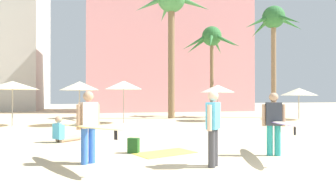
# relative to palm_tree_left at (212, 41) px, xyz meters

# --- Properties ---
(ground) EXTENTS (120.00, 120.00, 0.00)m
(ground) POSITION_rel_palm_tree_left_xyz_m (-6.71, -17.48, -5.92)
(ground) COLOR beige
(hotel_pink) EXTENTS (17.31, 8.70, 12.62)m
(hotel_pink) POSITION_rel_palm_tree_left_xyz_m (-1.04, 10.95, 0.39)
(hotel_pink) COLOR pink
(hotel_pink) RESTS_ON ground
(palm_tree_left) EXTENTS (5.09, 4.38, 7.11)m
(palm_tree_left) POSITION_rel_palm_tree_left_xyz_m (0.00, 0.00, 0.00)
(palm_tree_left) COLOR brown
(palm_tree_left) RESTS_ON ground
(palm_tree_right) EXTENTS (5.50, 5.55, 9.68)m
(palm_tree_right) POSITION_rel_palm_tree_left_xyz_m (-3.65, -1.27, 1.99)
(palm_tree_right) COLOR brown
(palm_tree_right) RESTS_ON ground
(palm_tree_far_right) EXTENTS (5.29, 5.18, 8.35)m
(palm_tree_far_right) POSITION_rel_palm_tree_left_xyz_m (3.99, -2.32, 0.99)
(palm_tree_far_right) COLOR #896B4C
(palm_tree_far_right) RESTS_ON ground
(cafe_umbrella_0) EXTENTS (2.43, 2.43, 2.15)m
(cafe_umbrella_0) POSITION_rel_palm_tree_left_xyz_m (4.51, -4.48, -4.03)
(cafe_umbrella_0) COLOR gray
(cafe_umbrella_0) RESTS_ON ground
(cafe_umbrella_1) EXTENTS (2.19, 2.19, 2.49)m
(cafe_umbrella_1) POSITION_rel_palm_tree_left_xyz_m (-7.41, -4.44, -3.68)
(cafe_umbrella_1) COLOR gray
(cafe_umbrella_1) RESTS_ON ground
(cafe_umbrella_2) EXTENTS (2.23, 2.23, 2.32)m
(cafe_umbrella_2) POSITION_rel_palm_tree_left_xyz_m (-1.38, -4.27, -3.85)
(cafe_umbrella_2) COLOR gray
(cafe_umbrella_2) RESTS_ON ground
(cafe_umbrella_5) EXTENTS (2.10, 2.10, 2.39)m
(cafe_umbrella_5) POSITION_rel_palm_tree_left_xyz_m (-9.88, -5.21, -3.77)
(cafe_umbrella_5) COLOR gray
(cafe_umbrella_5) RESTS_ON ground
(cafe_umbrella_6) EXTENTS (2.66, 2.66, 2.38)m
(cafe_umbrella_6) POSITION_rel_palm_tree_left_xyz_m (-13.29, -4.89, -3.76)
(cafe_umbrella_6) COLOR gray
(cafe_umbrella_6) RESTS_ON ground
(beach_towel) EXTENTS (1.83, 1.41, 0.01)m
(beach_towel) POSITION_rel_palm_tree_left_xyz_m (-7.32, -14.29, -5.91)
(beach_towel) COLOR #F4CC4C
(beach_towel) RESTS_ON ground
(backpack) EXTENTS (0.35, 0.33, 0.42)m
(backpack) POSITION_rel_palm_tree_left_xyz_m (-8.16, -14.05, -5.71)
(backpack) COLOR #1F501F
(backpack) RESTS_ON ground
(person_mid_left) EXTENTS (0.94, 0.88, 0.91)m
(person_mid_left) POSITION_rel_palm_tree_left_xyz_m (-10.25, -11.35, -5.60)
(person_mid_left) COLOR tan
(person_mid_left) RESTS_ON ground
(person_near_right) EXTENTS (1.23, 2.70, 1.68)m
(person_near_right) POSITION_rel_palm_tree_left_xyz_m (-4.59, -15.44, -5.01)
(person_near_right) COLOR teal
(person_near_right) RESTS_ON ground
(person_mid_center) EXTENTS (1.65, 2.80, 1.70)m
(person_mid_center) POSITION_rel_palm_tree_left_xyz_m (-9.37, -15.24, -5.00)
(person_mid_center) COLOR blue
(person_mid_center) RESTS_ON ground
(person_mid_right) EXTENTS (0.47, 0.52, 1.70)m
(person_mid_right) POSITION_rel_palm_tree_left_xyz_m (-6.66, -16.12, -4.98)
(person_mid_right) COLOR #3D3D42
(person_mid_right) RESTS_ON ground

